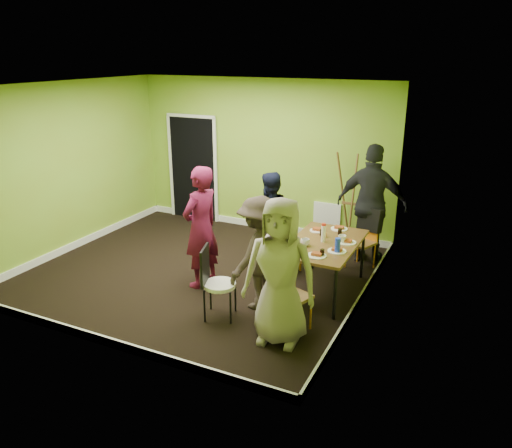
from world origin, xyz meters
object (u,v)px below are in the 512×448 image
(dining_table, at_px, (324,246))
(person_back_end, at_px, (372,205))
(chair_left_near, at_px, (276,268))
(person_standing, at_px, (201,227))
(chair_front_end, at_px, (288,292))
(orange_bottle, at_px, (325,235))
(person_left_far, at_px, (269,219))
(chair_left_far, at_px, (279,233))
(chair_back_end, at_px, (368,225))
(chair_bentwood, at_px, (214,279))
(person_left_near, at_px, (259,253))
(blue_bottle, at_px, (338,245))
(easel, at_px, (355,202))
(thermos, at_px, (323,234))
(person_front_end, at_px, (280,272))

(dining_table, xyz_separation_m, person_back_end, (0.33, 1.37, 0.26))
(chair_left_near, xyz_separation_m, person_standing, (-1.16, 0.00, 0.40))
(chair_front_end, height_order, orange_bottle, chair_front_end)
(person_left_far, xyz_separation_m, person_back_end, (1.43, 0.78, 0.21))
(chair_left_far, relative_size, chair_back_end, 1.15)
(chair_bentwood, xyz_separation_m, orange_bottle, (0.97, 1.45, 0.26))
(dining_table, xyz_separation_m, person_left_near, (-0.63, -0.78, 0.07))
(blue_bottle, distance_m, person_left_far, 1.63)
(person_back_end, bearing_deg, blue_bottle, 89.13)
(dining_table, relative_size, chair_left_far, 1.38)
(chair_left_far, bearing_deg, chair_left_near, 32.60)
(chair_left_far, height_order, easel, easel)
(chair_front_end, bearing_deg, blue_bottle, 91.31)
(orange_bottle, bearing_deg, person_left_near, -121.23)
(blue_bottle, height_order, orange_bottle, blue_bottle)
(chair_back_end, xyz_separation_m, person_left_far, (-1.43, -0.59, 0.08))
(thermos, xyz_separation_m, person_left_near, (-0.61, -0.79, -0.11))
(person_standing, distance_m, person_front_end, 1.82)
(orange_bottle, height_order, person_left_far, person_left_far)
(dining_table, relative_size, person_standing, 0.85)
(chair_bentwood, bearing_deg, person_standing, -156.53)
(orange_bottle, relative_size, person_left_far, 0.05)
(thermos, distance_m, person_front_end, 1.43)
(easel, relative_size, person_back_end, 0.88)
(easel, distance_m, person_standing, 2.83)
(orange_bottle, distance_m, person_left_near, 1.12)
(person_left_far, bearing_deg, person_front_end, 49.26)
(orange_bottle, bearing_deg, person_standing, -155.70)
(chair_bentwood, bearing_deg, easel, 145.15)
(chair_left_far, relative_size, blue_bottle, 5.41)
(chair_left_far, distance_m, blue_bottle, 1.33)
(dining_table, bearing_deg, blue_bottle, -46.04)
(person_standing, bearing_deg, thermos, 120.41)
(chair_left_far, distance_m, chair_back_end, 1.41)
(chair_left_near, xyz_separation_m, person_front_end, (0.43, -0.88, 0.39))
(easel, xyz_separation_m, person_left_far, (-1.04, -1.20, -0.08))
(chair_back_end, height_order, person_left_far, person_left_far)
(chair_left_far, relative_size, orange_bottle, 15.36)
(orange_bottle, relative_size, person_standing, 0.04)
(easel, bearing_deg, person_left_near, -102.58)
(chair_left_far, relative_size, thermos, 4.62)
(chair_left_far, height_order, person_left_far, person_left_far)
(orange_bottle, bearing_deg, dining_table, -75.18)
(orange_bottle, xyz_separation_m, person_standing, (-1.60, -0.72, 0.10))
(chair_back_end, bearing_deg, chair_bentwood, 82.78)
(chair_back_end, relative_size, person_back_end, 0.50)
(person_left_far, height_order, person_front_end, person_front_end)
(person_front_end, bearing_deg, chair_front_end, 78.77)
(person_front_end, bearing_deg, person_standing, 143.85)
(chair_back_end, distance_m, easel, 0.74)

